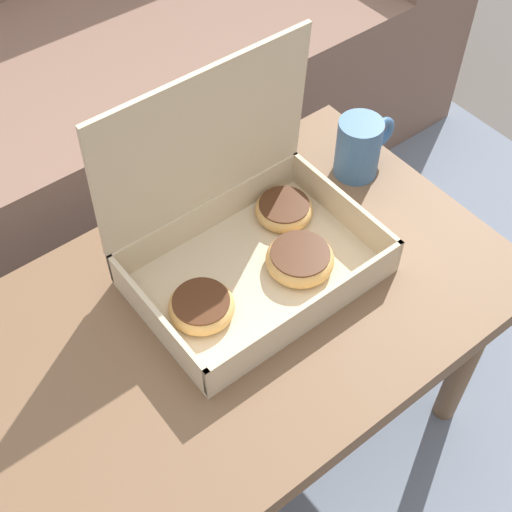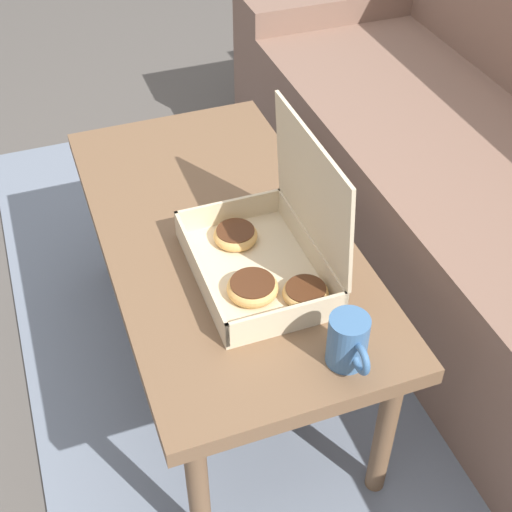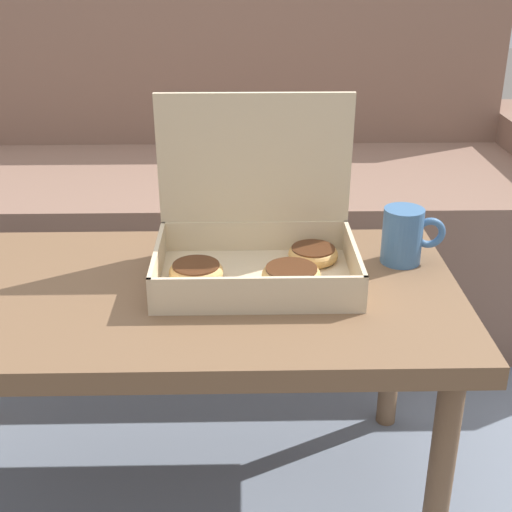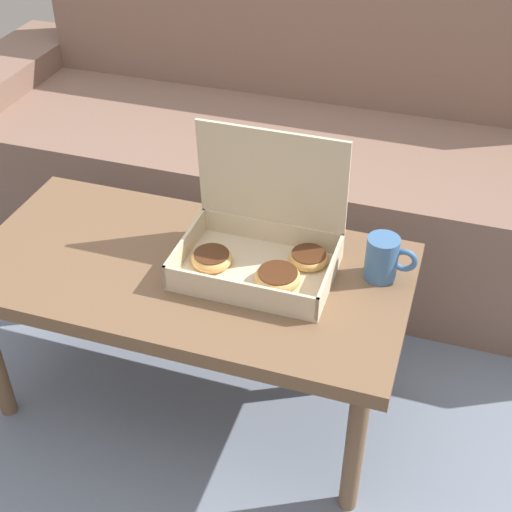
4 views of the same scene
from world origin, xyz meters
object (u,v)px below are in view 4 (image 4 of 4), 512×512
Objects in this scene: coffee_mug at (383,258)px; coffee_table at (189,282)px; couch at (286,157)px; pastry_box at (263,246)px.

coffee_table is at bearing -167.02° from coffee_mug.
couch is 6.45× the size of pastry_box.
coffee_table is 8.76× the size of coffee_mug.
pastry_box is at bearing -78.15° from couch.
coffee_table is 0.47m from coffee_mug.
couch reaches higher than coffee_table.
coffee_mug is at bearing 12.98° from coffee_table.
pastry_box is (0.17, -0.81, 0.23)m from couch.
coffee_mug is at bearing -59.59° from couch.
coffee_table is at bearing -162.35° from pastry_box.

